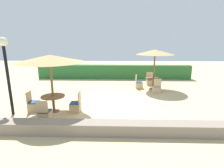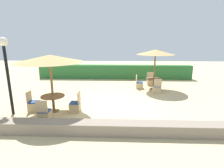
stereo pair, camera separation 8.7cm
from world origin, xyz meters
The scene contains 14 objects.
ground_plane centered at (0.00, 0.00, 0.00)m, with size 40.00×40.00×0.00m, color #C6B284.
hedge_row centered at (0.00, 6.32, 0.59)m, with size 13.00×0.70×1.17m, color #2D6B33.
stone_border centered at (0.00, -3.05, 0.21)m, with size 10.00×0.56×0.43m, color gray.
lamp_post centered at (-4.32, -1.52, 2.35)m, with size 0.36×0.36×3.32m.
parasol_front_left centered at (-2.64, -1.10, 2.42)m, with size 2.92×2.92×2.59m.
round_table_front_left centered at (-2.64, -1.10, 0.58)m, with size 1.06×1.06×0.74m.
patio_chair_front_left_south centered at (-2.63, -2.13, 0.26)m, with size 0.46×0.46×0.93m.
patio_chair_front_left_east centered at (-1.62, -1.11, 0.26)m, with size 0.46×0.46×0.93m.
patio_chair_front_left_west centered at (-3.58, -1.08, 0.26)m, with size 0.46×0.46×0.93m.
parasol_back_right centered at (2.74, 3.03, 2.46)m, with size 2.46×2.46×2.63m.
round_table_back_right centered at (2.74, 3.03, 0.56)m, with size 1.06×1.06×0.71m.
patio_chair_back_right_south centered at (2.76, 2.07, 0.26)m, with size 0.46×0.46×0.93m.
patio_chair_back_right_west centered at (1.76, 3.08, 0.26)m, with size 0.46×0.46×0.93m.
patio_chair_back_right_north centered at (2.68, 4.00, 0.26)m, with size 0.46×0.46×0.93m.
Camera 2 is at (0.36, -8.58, 3.15)m, focal length 28.00 mm.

